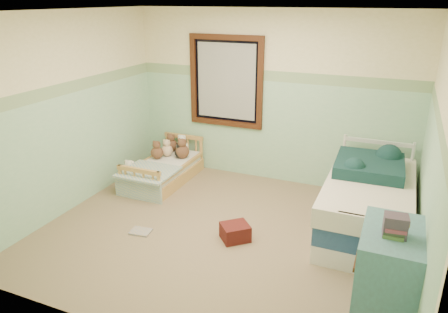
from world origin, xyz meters
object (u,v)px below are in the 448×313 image
at_px(plush_floor_cream, 131,176).
at_px(twin_bed_frame, 365,223).
at_px(toddler_bed_frame, 164,176).
at_px(red_pillow, 235,232).
at_px(floor_book, 141,232).
at_px(dresser, 388,272).
at_px(plush_floor_tan, 145,186).

distance_m(plush_floor_cream, twin_bed_frame, 3.39).
bearing_deg(twin_bed_frame, toddler_bed_frame, 173.13).
height_order(plush_floor_cream, red_pillow, plush_floor_cream).
relative_size(toddler_bed_frame, red_pillow, 4.47).
bearing_deg(twin_bed_frame, red_pillow, -150.22).
bearing_deg(floor_book, plush_floor_cream, 121.40).
distance_m(twin_bed_frame, dresser, 1.42).
bearing_deg(toddler_bed_frame, red_pillow, -35.20).
distance_m(plush_floor_tan, dresser, 3.53).
relative_size(plush_floor_cream, dresser, 0.31).
bearing_deg(plush_floor_tan, dresser, -20.81).
distance_m(plush_floor_cream, plush_floor_tan, 0.43).
distance_m(plush_floor_tan, red_pillow, 1.78).
distance_m(twin_bed_frame, floor_book, 2.68).
bearing_deg(toddler_bed_frame, dresser, -27.76).
xyz_separation_m(plush_floor_cream, floor_book, (0.94, -1.16, -0.11)).
distance_m(plush_floor_cream, floor_book, 1.50).
bearing_deg(plush_floor_tan, toddler_bed_frame, 85.54).
bearing_deg(red_pillow, twin_bed_frame, 29.78).
relative_size(plush_floor_cream, twin_bed_frame, 0.13).
height_order(twin_bed_frame, red_pillow, twin_bed_frame).
bearing_deg(floor_book, red_pillow, 7.77).
relative_size(dresser, red_pillow, 2.62).
xyz_separation_m(plush_floor_cream, red_pillow, (2.03, -0.86, -0.03)).
bearing_deg(twin_bed_frame, plush_floor_tan, -178.00).
bearing_deg(twin_bed_frame, dresser, -77.93).
bearing_deg(red_pillow, dresser, -19.36).
distance_m(plush_floor_cream, dresser, 3.96).
distance_m(dresser, floor_book, 2.78).
bearing_deg(plush_floor_cream, red_pillow, -23.07).
xyz_separation_m(dresser, red_pillow, (-1.65, 0.58, -0.30)).
height_order(toddler_bed_frame, plush_floor_cream, plush_floor_cream).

